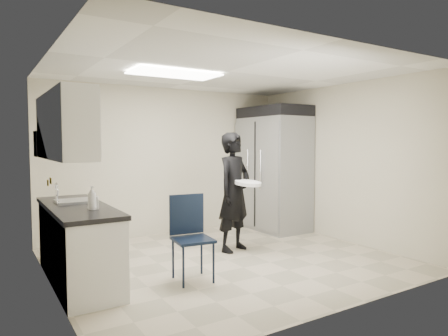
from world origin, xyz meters
TOP-DOWN VIEW (x-y plane):
  - floor at (0.00, 0.00)m, footprint 4.50×4.50m
  - ceiling at (0.00, 0.00)m, footprint 4.50×4.50m
  - back_wall at (0.00, 2.00)m, footprint 4.50×0.00m
  - left_wall at (-2.25, 0.00)m, footprint 0.00×4.00m
  - right_wall at (2.25, 0.00)m, footprint 0.00×4.00m
  - ceiling_panel at (-0.60, 0.40)m, footprint 1.20×0.60m
  - lower_counter at (-1.95, 0.20)m, footprint 0.60×1.90m
  - countertop at (-1.95, 0.20)m, footprint 0.64×1.95m
  - sink at (-1.93, 0.45)m, footprint 0.42×0.40m
  - faucet at (-2.13, 0.45)m, footprint 0.02×0.02m
  - upper_cabinets at (-2.08, 0.20)m, footprint 0.35×1.80m
  - towel_dispenser at (-2.14, 1.35)m, footprint 0.22×0.30m
  - notice_sticker_left at (-2.24, 0.10)m, footprint 0.00×0.12m
  - notice_sticker_right at (-2.24, 0.30)m, footprint 0.00×0.12m
  - commercial_fridge at (1.83, 1.27)m, footprint 0.80×1.35m
  - fridge_compressor at (1.83, 1.27)m, footprint 0.80×1.35m
  - folding_chair at (-0.79, -0.47)m, footprint 0.48×0.48m
  - man_tuxedo at (0.36, 0.38)m, footprint 0.77×0.64m
  - bucket_lid at (0.45, 0.15)m, footprint 0.50×0.50m
  - soap_bottle_a at (-1.88, -0.21)m, footprint 0.13×0.13m
  - soap_bottle_b at (-1.85, -0.18)m, footprint 0.10×0.10m

SIDE VIEW (x-z plane):
  - floor at x=0.00m, z-range 0.00..0.00m
  - lower_counter at x=-1.95m, z-range 0.00..0.86m
  - folding_chair at x=-0.79m, z-range 0.00..0.98m
  - sink at x=-1.93m, z-range 0.80..0.94m
  - countertop at x=-1.95m, z-range 0.86..0.91m
  - man_tuxedo at x=0.36m, z-range 0.00..1.79m
  - soap_bottle_b at x=-1.85m, z-range 0.91..1.12m
  - faucet at x=-2.13m, z-range 0.90..1.14m
  - soap_bottle_a at x=-1.88m, z-range 0.91..1.17m
  - bucket_lid at x=0.45m, z-range 1.02..1.07m
  - commercial_fridge at x=1.83m, z-range 0.00..2.10m
  - notice_sticker_right at x=-2.24m, z-range 1.15..1.21m
  - notice_sticker_left at x=-2.24m, z-range 1.19..1.25m
  - back_wall at x=0.00m, z-range -0.95..3.55m
  - left_wall at x=-2.25m, z-range -0.70..3.30m
  - right_wall at x=2.25m, z-range -0.70..3.30m
  - towel_dispenser at x=-2.14m, z-range 1.45..1.80m
  - upper_cabinets at x=-2.08m, z-range 1.45..2.20m
  - fridge_compressor at x=1.83m, z-range 2.10..2.30m
  - ceiling_panel at x=-0.60m, z-range 2.56..2.58m
  - ceiling at x=0.00m, z-range 2.60..2.60m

